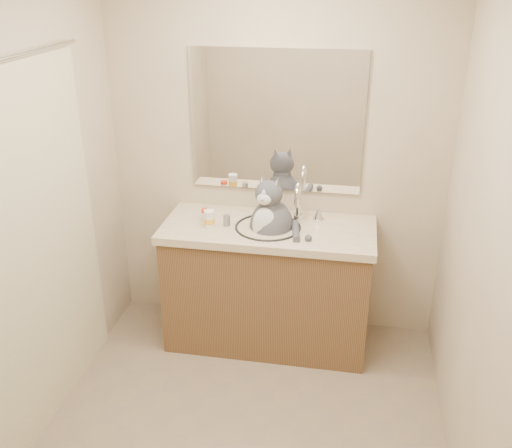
% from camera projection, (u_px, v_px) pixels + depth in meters
% --- Properties ---
extents(room, '(2.22, 2.52, 2.42)m').
position_uv_depth(room, '(235.00, 243.00, 2.58)').
color(room, '#826F5A').
rests_on(room, ground).
extents(vanity, '(1.34, 0.59, 1.12)m').
position_uv_depth(vanity, '(268.00, 282.00, 3.75)').
color(vanity, brown).
rests_on(vanity, ground).
extents(mirror, '(1.10, 0.02, 0.90)m').
position_uv_depth(mirror, '(276.00, 122.00, 3.58)').
color(mirror, white).
rests_on(mirror, room).
extents(shower_curtain, '(0.02, 1.30, 1.93)m').
position_uv_depth(shower_curtain, '(39.00, 248.00, 2.91)').
color(shower_curtain, beige).
rests_on(shower_curtain, ground).
extents(cat, '(0.38, 0.40, 0.56)m').
position_uv_depth(cat, '(271.00, 224.00, 3.57)').
color(cat, '#4B4B50').
rests_on(cat, vanity).
extents(pill_bottle_redcap, '(0.06, 0.06, 0.09)m').
position_uv_depth(pill_bottle_redcap, '(205.00, 215.00, 3.63)').
color(pill_bottle_redcap, white).
rests_on(pill_bottle_redcap, vanity).
extents(pill_bottle_orange, '(0.08, 0.08, 0.11)m').
position_uv_depth(pill_bottle_orange, '(209.00, 219.00, 3.55)').
color(pill_bottle_orange, white).
rests_on(pill_bottle_orange, vanity).
extents(grey_canister, '(0.05, 0.05, 0.07)m').
position_uv_depth(grey_canister, '(227.00, 220.00, 3.58)').
color(grey_canister, slate).
rests_on(grey_canister, vanity).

